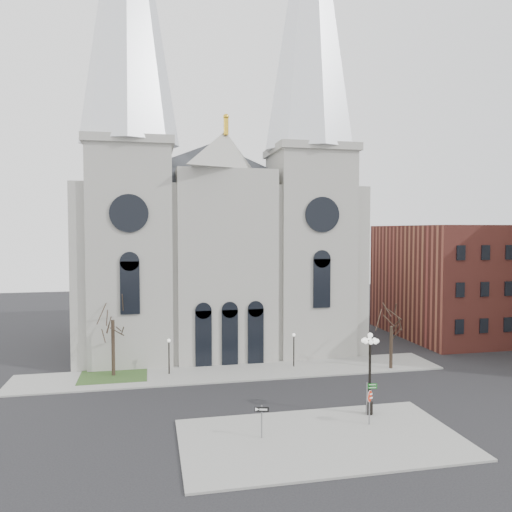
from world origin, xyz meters
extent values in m
plane|color=black|center=(0.00, 0.00, 0.00)|extent=(160.00, 160.00, 0.00)
cube|color=gray|center=(3.00, -5.00, 0.07)|extent=(18.00, 10.00, 0.14)
cube|color=gray|center=(0.00, 11.00, 0.07)|extent=(40.00, 6.00, 0.14)
cube|color=#2C481E|center=(-11.00, 12.00, 0.09)|extent=(6.00, 5.00, 0.18)
cube|color=#9D9A92|center=(0.00, 26.00, 9.00)|extent=(30.00, 24.00, 18.00)
pyramid|color=#2D3035|center=(0.00, 26.00, 24.00)|extent=(33.00, 26.40, 6.00)
cube|color=#9D9A92|center=(-9.50, 17.50, 11.00)|extent=(8.00, 8.00, 22.00)
cylinder|color=black|center=(-9.50, 13.45, 15.00)|extent=(3.60, 0.30, 3.60)
cube|color=#9D9A92|center=(9.50, 17.50, 11.00)|extent=(8.00, 8.00, 22.00)
cone|color=silver|center=(9.50, 17.50, 38.00)|extent=(9.92, 9.92, 32.00)
cylinder|color=black|center=(9.50, 13.45, 15.00)|extent=(3.60, 0.30, 3.60)
cube|color=#9D9A92|center=(0.00, 16.00, 9.75)|extent=(10.00, 5.00, 19.50)
pyramid|color=#9D9A92|center=(0.00, 16.00, 21.50)|extent=(11.00, 5.00, 4.00)
cube|color=brown|center=(30.00, 22.00, 7.00)|extent=(14.00, 18.00, 14.00)
cylinder|color=black|center=(-11.00, 12.00, 2.62)|extent=(0.32, 0.32, 5.25)
cylinder|color=black|center=(15.00, 9.00, 2.10)|extent=(0.32, 0.32, 4.20)
cylinder|color=black|center=(-6.00, 11.50, 1.64)|extent=(0.12, 0.12, 3.00)
sphere|color=white|center=(-6.00, 11.50, 3.24)|extent=(0.32, 0.32, 0.32)
cylinder|color=black|center=(6.00, 11.50, 1.64)|extent=(0.12, 0.12, 3.00)
sphere|color=white|center=(6.00, 11.50, 3.24)|extent=(0.32, 0.32, 0.32)
cylinder|color=slate|center=(6.97, -3.53, 1.30)|extent=(0.09, 0.09, 2.31)
cylinder|color=red|center=(6.97, -3.53, 2.10)|extent=(0.76, 0.35, 0.80)
cylinder|color=white|center=(6.97, -3.53, 2.10)|extent=(0.81, 0.35, 0.86)
cube|color=white|center=(6.97, -3.53, 2.23)|extent=(0.42, 0.19, 0.10)
cube|color=white|center=(6.97, -3.53, 1.97)|extent=(0.47, 0.21, 0.10)
cylinder|color=black|center=(7.79, -1.79, 2.76)|extent=(0.18, 0.18, 5.24)
cylinder|color=black|center=(7.79, -1.79, 0.60)|extent=(0.50, 0.50, 0.91)
sphere|color=white|center=(7.79, -1.79, 5.90)|extent=(0.36, 0.36, 0.36)
cylinder|color=slate|center=(-0.73, -4.20, 1.20)|extent=(0.09, 0.09, 2.12)
cube|color=black|center=(-0.73, -4.20, 2.01)|extent=(0.91, 0.27, 0.30)
cylinder|color=slate|center=(7.55, -1.88, 1.33)|extent=(0.10, 0.10, 2.37)
cube|color=#0E6314|center=(7.92, -1.95, 2.35)|extent=(0.66, 0.15, 0.16)
cube|color=#0E6314|center=(7.92, -1.95, 2.14)|extent=(0.66, 0.15, 0.16)
camera|label=1|loc=(-7.58, -34.69, 13.45)|focal=35.00mm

